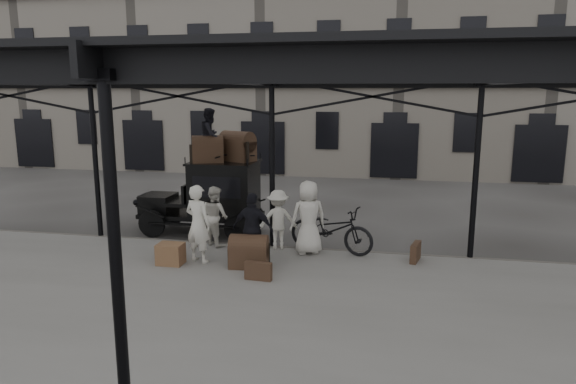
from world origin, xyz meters
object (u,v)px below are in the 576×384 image
object	(u,v)px
porter_official	(253,229)
bicycle	(331,229)
porter_left	(198,224)
steamer_trunk_platform	(249,253)
taxi	(214,194)
steamer_trunk_roof_near	(208,151)

from	to	relation	value
porter_official	bicycle	bearing A→B (deg)	-134.39
porter_left	steamer_trunk_platform	distance (m)	1.42
taxi	steamer_trunk_roof_near	size ratio (longest dim) A/B	4.19
porter_official	bicycle	world-z (taller)	porter_official
taxi	bicycle	world-z (taller)	taxi
porter_official	bicycle	distance (m)	2.15
steamer_trunk_roof_near	bicycle	bearing A→B (deg)	-41.87
porter_left	porter_official	bearing A→B (deg)	-155.80
porter_left	bicycle	xyz separation A→B (m)	(3.02, 1.39, -0.35)
taxi	bicycle	xyz separation A→B (m)	(3.63, -1.55, -0.46)
steamer_trunk_roof_near	steamer_trunk_platform	world-z (taller)	steamer_trunk_roof_near
steamer_trunk_roof_near	steamer_trunk_platform	size ratio (longest dim) A/B	0.99
bicycle	steamer_trunk_platform	size ratio (longest dim) A/B	2.55
porter_left	steamer_trunk_roof_near	distance (m)	3.12
steamer_trunk_roof_near	steamer_trunk_platform	xyz separation A→B (m)	(1.97, -2.82, -2.03)
porter_official	steamer_trunk_platform	distance (m)	0.58
porter_left	porter_official	world-z (taller)	porter_left
bicycle	steamer_trunk_platform	world-z (taller)	bicycle
porter_official	bicycle	xyz separation A→B (m)	(1.71, 1.29, -0.27)
steamer_trunk_platform	porter_left	bearing A→B (deg)	169.65
porter_left	bicycle	bearing A→B (deg)	-135.63
taxi	porter_left	xyz separation A→B (m)	(0.61, -2.94, -0.11)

